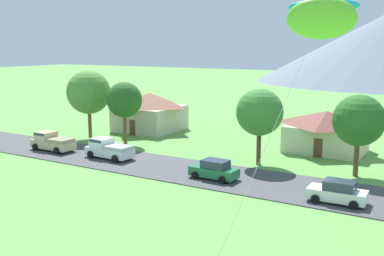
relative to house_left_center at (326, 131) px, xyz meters
The scene contains 12 objects.
road_strip 14.81m from the house_left_center, 92.90° to the right, with size 160.00×7.78×0.08m, color #424247.
house_left_center is the anchor object (origin of this frame).
house_right_center 24.05m from the house_left_center, behind, with size 8.32×8.37×5.21m.
tree_near_left 28.66m from the house_left_center, 164.41° to the right, with size 5.40×5.40×8.52m.
tree_left_of_center 10.29m from the house_left_center, 115.18° to the right, with size 4.55×4.55×7.46m.
tree_right_of_center 9.97m from the house_left_center, 59.85° to the right, with size 4.55×4.55×7.33m.
tree_near_right 23.08m from the house_left_center, 159.14° to the right, with size 4.14×4.14×7.35m.
parked_car_white_mid_west 17.35m from the house_left_center, 72.63° to the right, with size 4.25×2.18×1.68m.
parked_car_green_mid_east 16.69m from the house_left_center, 109.49° to the right, with size 4.26×2.20×1.68m.
pickup_truck_white_west_side 23.53m from the house_left_center, 141.41° to the right, with size 5.29×2.52×1.99m.
pickup_truck_sand_east_side 30.18m from the house_left_center, 149.99° to the right, with size 5.25×2.42×1.99m.
kite_flyer_with_kite 32.78m from the house_left_center, 77.02° to the right, with size 5.04×4.94×13.55m.
Camera 1 is at (13.10, -5.21, 11.51)m, focal length 42.86 mm.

